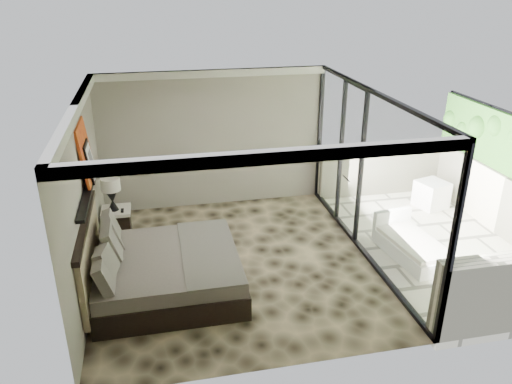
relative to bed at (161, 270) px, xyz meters
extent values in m
plane|color=black|center=(1.21, 0.52, -0.36)|extent=(5.00, 5.00, 0.00)
cube|color=silver|center=(1.21, 0.52, 2.43)|extent=(4.50, 5.00, 0.02)
cube|color=gray|center=(1.21, 3.01, 1.04)|extent=(4.50, 0.02, 2.80)
cube|color=gray|center=(-1.03, 0.52, 1.04)|extent=(0.02, 5.00, 2.80)
cube|color=white|center=(3.46, 0.52, 1.04)|extent=(0.08, 5.00, 2.80)
cube|color=beige|center=(4.96, 0.52, -0.42)|extent=(3.00, 5.00, 0.12)
cube|color=beige|center=(6.31, 0.52, 0.19)|extent=(0.30, 5.00, 1.10)
cube|color=black|center=(-0.97, 0.62, 1.14)|extent=(0.12, 2.20, 0.05)
cube|color=black|center=(0.11, 0.00, -0.17)|extent=(2.14, 2.04, 0.37)
cube|color=#635B52|center=(0.11, 0.00, 0.12)|extent=(2.08, 1.98, 0.22)
cube|color=#49473F|center=(0.73, 0.00, 0.24)|extent=(0.82, 2.02, 0.03)
cube|color=#937A5D|center=(-0.99, 0.00, 0.36)|extent=(0.08, 2.14, 1.02)
cube|color=black|center=(-0.73, 1.99, -0.10)|extent=(0.60, 0.60, 0.52)
cone|color=black|center=(-0.77, 1.98, 0.25)|extent=(0.19, 0.19, 0.17)
cone|color=black|center=(-0.77, 1.98, 0.42)|extent=(0.19, 0.19, 0.17)
cylinder|color=silver|center=(-0.77, 1.98, 0.67)|extent=(0.34, 0.34, 0.23)
cube|color=#A61B0E|center=(-0.98, 0.97, 1.62)|extent=(0.13, 0.90, 0.90)
cube|color=black|center=(-0.93, 0.96, 1.47)|extent=(0.11, 0.50, 0.60)
cube|color=white|center=(5.59, 1.92, -0.08)|extent=(0.68, 0.68, 0.55)
cube|color=white|center=(4.23, 0.14, -0.23)|extent=(0.89, 1.53, 0.25)
cube|color=silver|center=(4.23, 0.14, -0.07)|extent=(0.85, 1.44, 0.07)
cube|color=white|center=(4.15, 0.81, 0.06)|extent=(0.73, 0.19, 0.32)
camera|label=1|loc=(0.07, -6.58, 4.05)|focal=35.00mm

